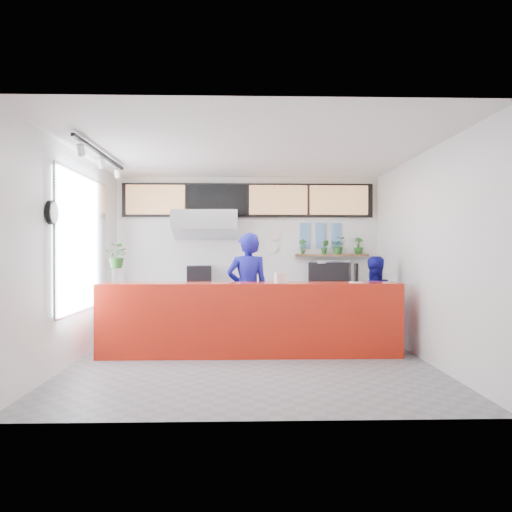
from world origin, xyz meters
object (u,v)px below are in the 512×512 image
(service_counter, at_px, (250,319))
(pepper_mill, at_px, (356,272))
(panini_oven, at_px, (199,277))
(staff_right, at_px, (373,302))
(staff_center, at_px, (248,291))
(espresso_machine, at_px, (330,275))

(service_counter, relative_size, pepper_mill, 16.17)
(service_counter, height_order, pepper_mill, pepper_mill)
(panini_oven, height_order, pepper_mill, pepper_mill)
(staff_right, bearing_deg, staff_center, -7.25)
(espresso_machine, bearing_deg, panini_oven, -162.52)
(panini_oven, relative_size, pepper_mill, 1.61)
(espresso_machine, distance_m, staff_right, 1.33)
(panini_oven, distance_m, staff_right, 3.20)
(staff_center, distance_m, pepper_mill, 1.76)
(espresso_machine, height_order, pepper_mill, pepper_mill)
(staff_center, height_order, staff_right, staff_center)
(service_counter, height_order, staff_right, staff_right)
(service_counter, distance_m, panini_oven, 2.10)
(espresso_machine, bearing_deg, pepper_mill, -70.38)
(staff_center, bearing_deg, pepper_mill, 151.37)
(panini_oven, distance_m, espresso_machine, 2.46)
(espresso_machine, xyz_separation_m, pepper_mill, (0.07, -1.83, 0.12))
(staff_center, relative_size, staff_right, 1.25)
(staff_center, height_order, pepper_mill, staff_center)
(panini_oven, bearing_deg, pepper_mill, -41.96)
(panini_oven, relative_size, espresso_machine, 0.61)
(service_counter, distance_m, staff_right, 2.14)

